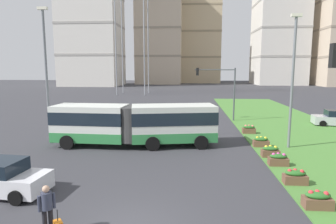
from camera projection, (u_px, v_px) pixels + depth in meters
name	position (u px, v px, depth m)	size (l,w,h in m)	color
grass_median	(334.00, 154.00, 19.33)	(10.00, 70.00, 0.08)	#4C8438
articulated_bus	(135.00, 124.00, 21.34)	(11.98, 3.58, 3.00)	silver
pedestrian_crossing	(47.00, 206.00, 9.92)	(0.48, 0.40, 1.74)	black
flower_planter_0	(318.00, 200.00, 11.70)	(1.10, 0.56, 0.74)	brown
flower_planter_1	(295.00, 177.00, 14.18)	(1.10, 0.56, 0.74)	brown
flower_planter_2	(278.00, 159.00, 16.90)	(1.10, 0.56, 0.74)	brown
flower_planter_3	(270.00, 151.00, 18.53)	(1.10, 0.56, 0.74)	brown
flower_planter_4	(261.00, 142.00, 20.97)	(1.10, 0.56, 0.74)	brown
flower_planter_5	(249.00, 129.00, 25.26)	(1.10, 0.56, 0.74)	brown
traffic_light_far_right	(221.00, 84.00, 31.04)	(4.32, 0.28, 5.70)	#474C51
streetlight_left	(46.00, 71.00, 21.51)	(0.70, 0.28, 9.99)	slate
streetlight_median	(293.00, 77.00, 20.06)	(0.70, 0.28, 9.26)	slate
apartment_tower_west	(91.00, 12.00, 94.41)	(18.57, 16.48, 47.38)	silver
apartment_tower_westcentre	(160.00, 32.00, 109.60)	(16.47, 18.99, 38.68)	#C6B299
apartment_tower_centre	(200.00, 22.00, 116.77)	(15.65, 17.14, 48.15)	tan
apartment_tower_eastcentre	(280.00, 17.00, 101.99)	(16.14, 18.20, 46.54)	silver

